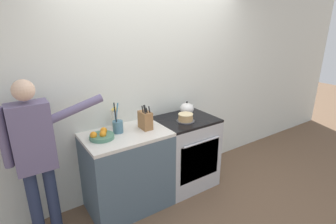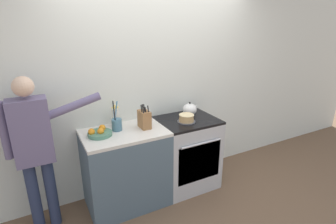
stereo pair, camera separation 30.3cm
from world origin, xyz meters
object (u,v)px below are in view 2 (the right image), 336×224
knife_block (144,119)px  fruit_bowl (99,133)px  person_baker (35,144)px  tea_kettle (190,109)px  milk_carton (116,116)px  stove_range (186,153)px  utensil_crock (117,124)px  layer_cake (186,118)px

knife_block → fruit_bowl: size_ratio=1.16×
person_baker → tea_kettle: bearing=-7.4°
tea_kettle → milk_carton: milk_carton is taller
milk_carton → person_baker: person_baker is taller
stove_range → utensil_crock: utensil_crock is taller
layer_cake → person_baker: bearing=176.4°
knife_block → tea_kettle: bearing=9.7°
fruit_bowl → utensil_crock: bearing=13.7°
utensil_crock → person_baker: 0.82m
fruit_bowl → knife_block: bearing=-2.5°
stove_range → person_baker: (-1.69, 0.03, 0.50)m
stove_range → milk_carton: milk_carton is taller
tea_kettle → knife_block: bearing=-170.3°
layer_cake → milk_carton: 0.83m
layer_cake → fruit_bowl: (-1.02, 0.10, -0.01)m
tea_kettle → milk_carton: 0.95m
utensil_crock → stove_range: bearing=-4.9°
knife_block → utensil_crock: (-0.30, 0.07, -0.03)m
tea_kettle → knife_block: knife_block is taller
knife_block → fruit_bowl: (-0.51, 0.02, -0.07)m
knife_block → fruit_bowl: bearing=177.5°
person_baker → stove_range: bearing=-11.2°
stove_range → knife_block: 0.80m
layer_cake → milk_carton: (-0.78, 0.28, 0.08)m
tea_kettle → person_baker: bearing=-177.3°
stove_range → layer_cake: layer_cake is taller
layer_cake → fruit_bowl: same height
tea_kettle → fruit_bowl: (-1.19, -0.09, -0.04)m
fruit_bowl → person_baker: bearing=179.3°
fruit_bowl → person_baker: (-0.62, 0.01, 0.01)m
stove_range → layer_cake: bearing=-129.6°
layer_cake → utensil_crock: size_ratio=0.64×
layer_cake → utensil_crock: 0.83m
tea_kettle → fruit_bowl: tea_kettle is taller
utensil_crock → milk_carton: utensil_crock is taller
utensil_crock → milk_carton: (0.03, 0.13, 0.05)m
stove_range → person_baker: 1.77m
stove_range → person_baker: bearing=178.9°
utensil_crock → person_baker: (-0.82, -0.04, -0.04)m
knife_block → utensil_crock: size_ratio=0.86×
tea_kettle → person_baker: size_ratio=0.14×
layer_cake → tea_kettle: 0.25m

